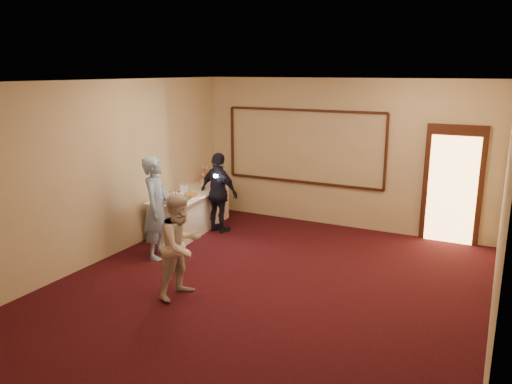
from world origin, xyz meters
TOP-DOWN VIEW (x-y plane):
  - floor at (0.00, 0.00)m, footprint 7.00×7.00m
  - room_walls at (0.00, 0.00)m, footprint 6.04×7.04m
  - wall_molding at (-0.80, 3.47)m, footprint 3.45×0.04m
  - doorway at (2.15, 3.45)m, footprint 1.05×0.07m
  - buffet_table at (-2.58, 1.90)m, footprint 1.06×2.24m
  - pavlova_tray at (-2.40, 1.11)m, footprint 0.41×0.57m
  - cupcake_stand at (-2.80, 2.79)m, footprint 0.28×0.28m
  - plate_stack_a at (-2.71, 1.88)m, footprint 0.19×0.19m
  - plate_stack_b at (-2.49, 2.30)m, footprint 0.17×0.17m
  - tart at (-2.38, 1.61)m, footprint 0.30×0.30m
  - man at (-2.22, 0.35)m, footprint 0.61×0.75m
  - woman at (-0.97, -0.72)m, footprint 0.68×0.82m
  - guest at (-2.00, 2.03)m, footprint 1.00×0.59m
  - camera_flash at (-1.93, 1.81)m, footprint 0.08×0.05m

SIDE VIEW (x-z plane):
  - floor at x=0.00m, z-range 0.00..0.00m
  - buffet_table at x=-2.58m, z-range 0.00..0.77m
  - woman at x=-0.97m, z-range 0.00..1.50m
  - guest at x=-2.00m, z-range 0.00..1.59m
  - tart at x=-2.38m, z-range 0.77..0.83m
  - plate_stack_b at x=-2.49m, z-range 0.77..0.91m
  - plate_stack_a at x=-2.71m, z-range 0.77..0.93m
  - pavlova_tray at x=-2.40m, z-range 0.76..0.95m
  - man at x=-2.22m, z-range 0.00..1.76m
  - cupcake_stand at x=-2.80m, z-range 0.71..1.12m
  - doorway at x=2.15m, z-range -0.02..2.18m
  - camera_flash at x=-1.93m, z-range 1.16..1.21m
  - wall_molding at x=-0.80m, z-range 0.83..2.38m
  - room_walls at x=0.00m, z-range 0.52..3.54m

